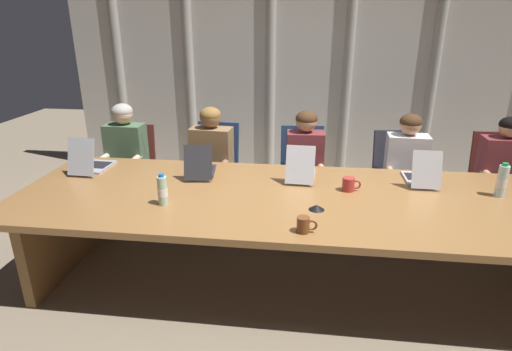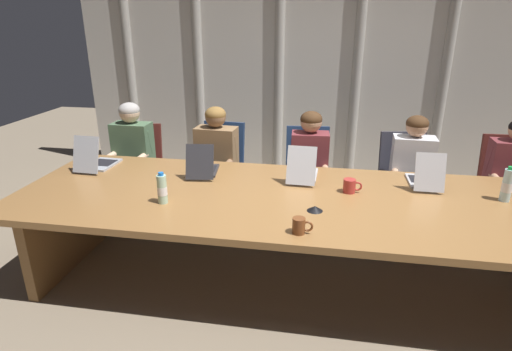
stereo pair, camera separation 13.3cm
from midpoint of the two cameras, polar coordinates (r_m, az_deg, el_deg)
ground_plane at (r=3.44m, az=7.22°, el=-14.09°), size 12.16×12.16×0.00m
conference_table at (r=3.14m, az=7.70°, el=-5.18°), size 4.33×1.40×0.72m
curtain_backdrop at (r=5.34m, az=9.45°, el=16.20°), size 6.08×0.17×3.13m
laptop_left_end at (r=3.88m, az=-19.99°, el=1.84°), size 0.25×0.43×0.32m
laptop_left_mid at (r=3.53m, az=-6.20°, el=1.07°), size 0.27×0.43×0.29m
laptop_center at (r=3.44m, az=7.51°, el=0.52°), size 0.24×0.44×0.31m
laptop_right_mid at (r=3.54m, az=23.04°, el=-0.39°), size 0.22×0.40×0.30m
office_chair_left_end at (r=4.66m, az=-14.75°, el=-0.39°), size 0.60×0.60×0.89m
office_chair_left_mid at (r=4.38m, az=-4.07°, el=-0.88°), size 0.60×0.60×0.95m
office_chair_center at (r=4.27m, az=7.81°, el=-1.68°), size 0.60×0.60×0.94m
office_chair_right_mid at (r=4.35m, az=20.20°, el=-2.44°), size 0.60×0.60×0.92m
office_chair_right_end at (r=4.62m, az=31.45°, el=-2.94°), size 0.60×0.60×0.93m
person_left_end at (r=4.43m, az=-16.03°, el=2.98°), size 0.40×0.55×1.17m
person_left_mid at (r=4.14m, az=-4.82°, el=2.38°), size 0.44×0.57×1.16m
person_center at (r=4.01m, az=8.26°, el=1.51°), size 0.39×0.56×1.15m
person_right_mid at (r=4.11m, az=21.48°, el=0.62°), size 0.40×0.56×1.14m
water_bottle_primary at (r=3.50m, az=32.06°, el=-1.16°), size 0.07×0.07×0.26m
water_bottle_secondary at (r=3.00m, az=-11.47°, el=-1.85°), size 0.07×0.07×0.23m
coffee_mug_near at (r=2.57m, az=7.49°, el=-6.84°), size 0.13×0.08×0.10m
coffee_mug_far at (r=3.23m, az=13.87°, el=-1.39°), size 0.14×0.09×0.10m
conference_mic_left_side at (r=2.89m, az=9.36°, el=-4.48°), size 0.11×0.11×0.03m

